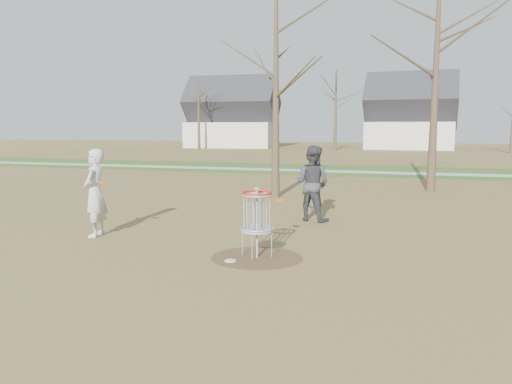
# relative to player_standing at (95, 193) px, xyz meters

# --- Properties ---
(ground) EXTENTS (160.00, 160.00, 0.00)m
(ground) POSITION_rel_player_standing_xyz_m (4.20, -0.73, -1.03)
(ground) COLOR brown
(ground) RESTS_ON ground
(green_band) EXTENTS (160.00, 8.00, 0.01)m
(green_band) POSITION_rel_player_standing_xyz_m (4.20, 20.27, -1.02)
(green_band) COLOR #2D5119
(green_band) RESTS_ON ground
(footpath) EXTENTS (160.00, 1.50, 0.01)m
(footpath) POSITION_rel_player_standing_xyz_m (4.20, 19.27, -1.01)
(footpath) COLOR #9E9E99
(footpath) RESTS_ON green_band
(dirt_circle) EXTENTS (1.80, 1.80, 0.01)m
(dirt_circle) POSITION_rel_player_standing_xyz_m (4.20, -0.73, -1.02)
(dirt_circle) COLOR #47331E
(dirt_circle) RESTS_ON ground
(player_standing) EXTENTS (0.64, 0.84, 2.06)m
(player_standing) POSITION_rel_player_standing_xyz_m (0.00, 0.00, 0.00)
(player_standing) COLOR silver
(player_standing) RESTS_ON ground
(player_throwing) EXTENTS (1.19, 1.04, 2.06)m
(player_throwing) POSITION_rel_player_standing_xyz_m (4.43, 3.51, 0.00)
(player_throwing) COLOR #38393D
(player_throwing) RESTS_ON ground
(disc_grounded) EXTENTS (0.22, 0.22, 0.02)m
(disc_grounded) POSITION_rel_player_standing_xyz_m (3.81, -1.16, -1.01)
(disc_grounded) COLOR white
(disc_grounded) RESTS_ON dirt_circle
(discs_in_play) EXTENTS (4.24, 0.97, 0.39)m
(discs_in_play) POSITION_rel_player_standing_xyz_m (2.40, 0.27, 0.09)
(discs_in_play) COLOR orange
(discs_in_play) RESTS_ON ground
(disc_golf_basket) EXTENTS (0.64, 0.64, 1.35)m
(disc_golf_basket) POSITION_rel_player_standing_xyz_m (4.20, -0.73, -0.11)
(disc_golf_basket) COLOR #9EA3AD
(disc_golf_basket) RESTS_ON ground
(bare_trees) EXTENTS (52.62, 44.98, 9.00)m
(bare_trees) POSITION_rel_player_standing_xyz_m (5.98, 35.05, 4.32)
(bare_trees) COLOR #382B1E
(bare_trees) RESTS_ON ground
(houses_row) EXTENTS (56.51, 10.01, 7.26)m
(houses_row) POSITION_rel_player_standing_xyz_m (8.52, 51.83, 2.50)
(houses_row) COLOR silver
(houses_row) RESTS_ON ground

